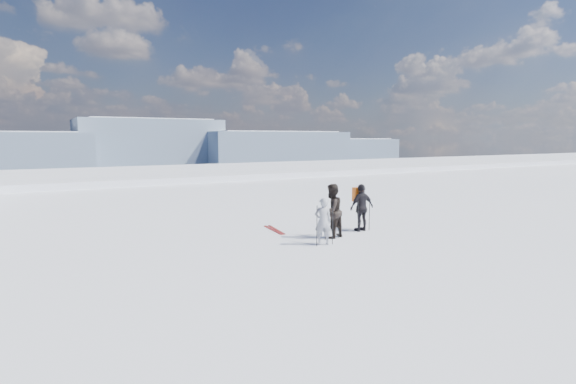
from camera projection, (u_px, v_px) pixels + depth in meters
The scene contains 8 objects.
lake_basin at pixel (163, 247), 40.89m from camera, with size 820.00×820.00×71.62m.
far_mountain_range at pixel (76, 149), 420.48m from camera, with size 770.00×110.00×53.00m.
skier_grey at pixel (323, 221), 14.26m from camera, with size 0.55×0.36×1.51m, color #9B9FAA.
skier_dark at pixel (332, 211), 15.22m from camera, with size 0.90×0.70×1.85m, color black.
skier_pack at pixel (362, 208), 16.36m from camera, with size 1.02×0.42×1.73m, color black.
backpack at pixel (358, 176), 16.44m from camera, with size 0.37×0.21×0.52m, color orange.
ski_poles at pixel (341, 220), 15.18m from camera, with size 3.07×1.14×1.30m.
skis_loose at pixel (275, 230), 16.59m from camera, with size 0.47×1.70×0.03m.
Camera 1 is at (-10.23, -10.30, 3.39)m, focal length 28.00 mm.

